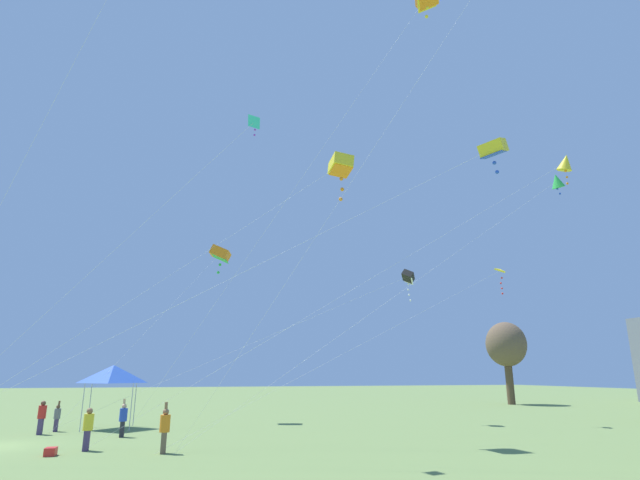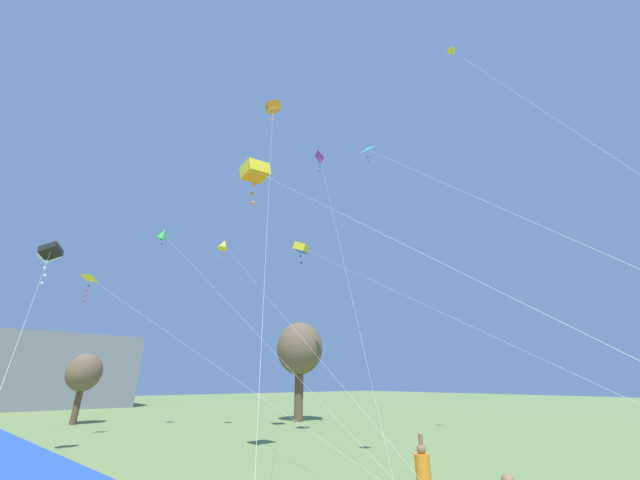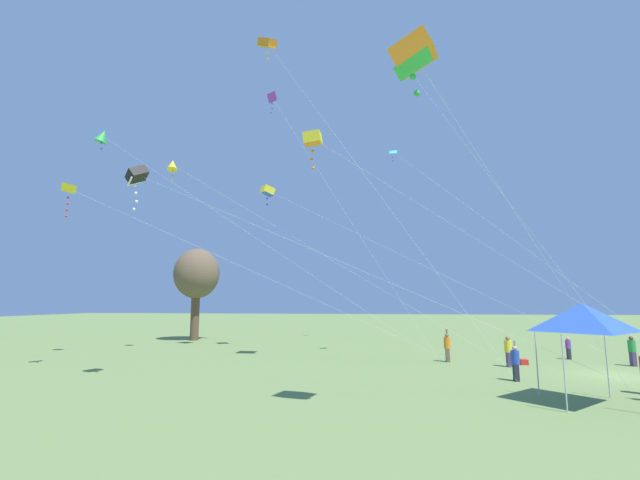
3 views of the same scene
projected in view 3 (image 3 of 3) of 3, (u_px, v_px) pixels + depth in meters
The scene contains 20 objects.
ground_plane at pixel (616, 376), 22.61m from camera, with size 220.00×220.00×0.00m, color olive.
tree_far_right at pixel (197, 275), 44.18m from camera, with size 4.62×4.62×9.33m.
festival_tent at pixel (583, 317), 16.77m from camera, with size 3.05×3.05×3.85m.
cooler_box at pixel (524, 362), 26.65m from camera, with size 0.58×0.42×0.33m, color red.
person_blue_shirt at pixel (515, 361), 21.25m from camera, with size 0.41×0.41×1.98m.
person_orange_shirt at pixel (447, 346), 27.98m from camera, with size 0.43×0.43×2.10m.
person_green_shirt at pixel (632, 350), 26.13m from camera, with size 0.42×0.42×1.80m.
person_purple_shirt at pixel (568, 347), 29.18m from camera, with size 0.35×0.35×1.49m.
person_yellow_shirt at pixel (508, 350), 25.85m from camera, with size 0.43×0.43×1.81m.
kite_yellow_delta_0 at pixel (72, 191), 25.54m from camera, with size 7.59×23.35×10.95m.
kite_yellow_diamond_1 at pixel (173, 165), 34.98m from camera, with size 4.98×24.86×15.57m.
kite_green_diamond_2 at pixel (103, 136), 31.26m from camera, with size 3.13×24.48×16.47m.
kite_purple_delta_3 at pixel (273, 99), 40.55m from camera, with size 8.82×14.18×23.61m.
kite_yellow_diamond_4 at pixel (401, 59), 42.87m from camera, with size 12.01×13.10×28.63m.
kite_yellow_box_5 at pixel (313, 139), 29.50m from camera, with size 4.27×20.97×15.59m.
kite_orange_box_6 at pixel (413, 55), 15.00m from camera, with size 7.40×10.26×13.21m.
kite_cyan_delta_7 at pixel (397, 155), 32.06m from camera, with size 7.27×15.28×15.45m.
kite_yellow_box_8 at pixel (268, 191), 37.05m from camera, with size 6.33×25.54×13.93m.
kite_black_box_9 at pixel (138, 176), 21.93m from camera, with size 1.22×24.00×10.92m.
kite_orange_box_10 at pixel (267, 44), 34.86m from camera, with size 9.60×16.10×25.50m.
Camera 3 is at (-25.34, 12.32, 3.91)m, focal length 24.00 mm.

